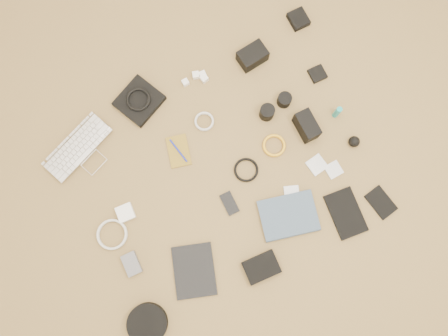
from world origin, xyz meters
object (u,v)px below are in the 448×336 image
laptop (85,154)px  headphone_case (147,324)px  paperback (294,236)px  tablet (194,271)px  dslr_camera (252,56)px  phone (229,203)px

laptop → headphone_case: 0.81m
laptop → paperback: 1.03m
laptop → tablet: 0.74m
dslr_camera → tablet: 1.04m
tablet → phone: bearing=54.3°
tablet → paperback: (0.46, -0.08, 0.01)m
tablet → laptop: bearing=126.1°
headphone_case → laptop: bearing=83.8°
phone → tablet: bearing=-144.0°
headphone_case → phone: bearing=26.9°
dslr_camera → phone: size_ratio=1.27×
laptop → tablet: (0.19, -0.71, -0.01)m
phone → headphone_case: 0.63m
laptop → dslr_camera: dslr_camera is taller
dslr_camera → tablet: size_ratio=0.57×
laptop → paperback: laptop is taller
laptop → headphone_case: headphone_case is taller
dslr_camera → paperback: 0.87m
phone → dslr_camera: bearing=54.7°
dslr_camera → headphone_case: bearing=-143.9°
paperback → laptop: bearing=55.8°
laptop → dslr_camera: bearing=-17.3°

